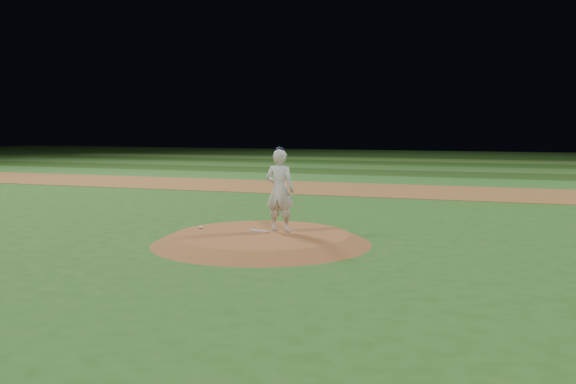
% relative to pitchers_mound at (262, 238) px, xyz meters
% --- Properties ---
extents(ground, '(120.00, 120.00, 0.00)m').
position_rel_pitchers_mound_xyz_m(ground, '(0.00, 0.00, -0.12)').
color(ground, '#285B1D').
rests_on(ground, ground).
extents(infield_dirt_band, '(70.00, 6.00, 0.02)m').
position_rel_pitchers_mound_xyz_m(infield_dirt_band, '(0.00, 14.00, -0.12)').
color(infield_dirt_band, brown).
rests_on(infield_dirt_band, ground).
extents(outfield_stripe_0, '(70.00, 5.00, 0.02)m').
position_rel_pitchers_mound_xyz_m(outfield_stripe_0, '(0.00, 19.50, -0.12)').
color(outfield_stripe_0, '#2D6826').
rests_on(outfield_stripe_0, ground).
extents(outfield_stripe_1, '(70.00, 5.00, 0.02)m').
position_rel_pitchers_mound_xyz_m(outfield_stripe_1, '(0.00, 24.50, -0.12)').
color(outfield_stripe_1, '#204215').
rests_on(outfield_stripe_1, ground).
extents(outfield_stripe_2, '(70.00, 5.00, 0.02)m').
position_rel_pitchers_mound_xyz_m(outfield_stripe_2, '(0.00, 29.50, -0.12)').
color(outfield_stripe_2, '#316725').
rests_on(outfield_stripe_2, ground).
extents(outfield_stripe_3, '(70.00, 5.00, 0.02)m').
position_rel_pitchers_mound_xyz_m(outfield_stripe_3, '(0.00, 34.50, -0.12)').
color(outfield_stripe_3, '#234C18').
rests_on(outfield_stripe_3, ground).
extents(outfield_stripe_4, '(70.00, 5.00, 0.02)m').
position_rel_pitchers_mound_xyz_m(outfield_stripe_4, '(0.00, 39.50, -0.12)').
color(outfield_stripe_4, '#43772B').
rests_on(outfield_stripe_4, ground).
extents(outfield_stripe_5, '(70.00, 5.00, 0.02)m').
position_rel_pitchers_mound_xyz_m(outfield_stripe_5, '(0.00, 44.50, -0.12)').
color(outfield_stripe_5, '#244C18').
rests_on(outfield_stripe_5, ground).
extents(pitchers_mound, '(5.50, 5.50, 0.25)m').
position_rel_pitchers_mound_xyz_m(pitchers_mound, '(0.00, 0.00, 0.00)').
color(pitchers_mound, brown).
rests_on(pitchers_mound, ground).
extents(pitching_rubber, '(0.55, 0.25, 0.03)m').
position_rel_pitchers_mound_xyz_m(pitching_rubber, '(-0.19, 0.28, 0.14)').
color(pitching_rubber, beige).
rests_on(pitching_rubber, pitchers_mound).
extents(rosin_bag, '(0.12, 0.12, 0.07)m').
position_rel_pitchers_mound_xyz_m(rosin_bag, '(-1.80, 0.22, 0.16)').
color(rosin_bag, silver).
rests_on(rosin_bag, pitchers_mound).
extents(pitcher_on_mound, '(0.80, 0.55, 2.16)m').
position_rel_pitchers_mound_xyz_m(pitcher_on_mound, '(0.32, 0.48, 1.19)').
color(pitcher_on_mound, silver).
rests_on(pitcher_on_mound, pitchers_mound).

